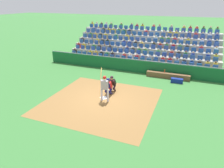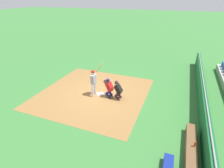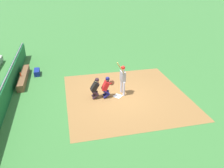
# 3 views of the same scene
# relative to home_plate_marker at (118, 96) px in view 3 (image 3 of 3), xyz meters

# --- Properties ---
(ground_plane) EXTENTS (160.00, 160.00, 0.00)m
(ground_plane) POSITION_rel_home_plate_marker_xyz_m (0.00, 0.00, -0.02)
(ground_plane) COLOR #377435
(infield_dirt_patch) EXTENTS (7.03, 6.88, 0.01)m
(infield_dirt_patch) POSITION_rel_home_plate_marker_xyz_m (0.00, 0.50, -0.01)
(infield_dirt_patch) COLOR olive
(infield_dirt_patch) RESTS_ON ground_plane
(home_plate_marker) EXTENTS (0.62, 0.62, 0.02)m
(home_plate_marker) POSITION_rel_home_plate_marker_xyz_m (0.00, 0.00, 0.00)
(home_plate_marker) COLOR white
(home_plate_marker) RESTS_ON infield_dirt_patch
(batter_at_plate) EXTENTS (0.73, 0.61, 2.17)m
(batter_at_plate) POSITION_rel_home_plate_marker_xyz_m (-0.22, 0.34, 1.09)
(batter_at_plate) COLOR silver
(batter_at_plate) RESTS_ON ground_plane
(catcher_crouching) EXTENTS (0.48, 0.71, 1.28)m
(catcher_crouching) POSITION_rel_home_plate_marker_xyz_m (-0.06, -0.64, 0.70)
(catcher_crouching) COLOR navy
(catcher_crouching) RESTS_ON ground_plane
(home_plate_umpire) EXTENTS (0.46, 0.51, 1.25)m
(home_plate_umpire) POSITION_rel_home_plate_marker_xyz_m (-0.12, -1.27, 0.67)
(home_plate_umpire) COLOR #2C1A23
(home_plate_umpire) RESTS_ON ground_plane
(dugout_wall) EXTENTS (17.30, 0.24, 1.21)m
(dugout_wall) POSITION_rel_home_plate_marker_xyz_m (0.00, -6.10, 0.56)
(dugout_wall) COLOR #13582B
(dugout_wall) RESTS_ON ground_plane
(dugout_bench) EXTENTS (3.61, 0.40, 0.44)m
(dugout_bench) POSITION_rel_home_plate_marker_xyz_m (-3.50, -5.55, 0.20)
(dugout_bench) COLOR brown
(dugout_bench) RESTS_ON ground_plane
(water_bottle_on_bench) EXTENTS (0.07, 0.07, 0.25)m
(water_bottle_on_bench) POSITION_rel_home_plate_marker_xyz_m (-3.19, -5.64, 0.55)
(water_bottle_on_bench) COLOR #D6431D
(water_bottle_on_bench) RESTS_ON dugout_bench
(equipment_duffel_bag) EXTENTS (0.95, 0.39, 0.35)m
(equipment_duffel_bag) POSITION_rel_home_plate_marker_xyz_m (-4.33, -4.77, 0.16)
(equipment_duffel_bag) COLOR navy
(equipment_duffel_bag) RESTS_ON ground_plane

